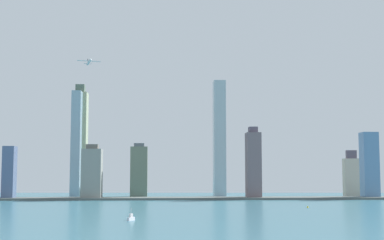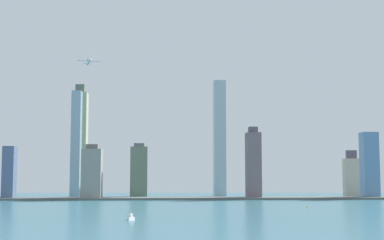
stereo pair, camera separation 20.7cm
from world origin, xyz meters
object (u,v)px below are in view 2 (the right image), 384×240
skyscraper_6 (369,165)px  skyscraper_9 (352,176)px  airplane (89,62)px  skyscraper_8 (139,171)px  boat_0 (131,218)px  skyscraper_0 (9,173)px  skyscraper_12 (253,165)px  skyscraper_10 (79,143)px  channel_buoy_0 (308,207)px  skyscraper_4 (92,173)px  skyscraper_7 (76,144)px  skyscraper_11 (219,138)px

skyscraper_6 → skyscraper_9: (-5.82, 54.54, -14.63)m
skyscraper_9 → airplane: airplane is taller
skyscraper_8 → boat_0: 442.29m
skyscraper_0 → airplane: (102.53, -24.42, 141.81)m
skyscraper_6 → skyscraper_12: bearing=-177.0°
skyscraper_8 → boat_0: (10.82, -440.68, -36.10)m
skyscraper_10 → channel_buoy_0: (263.72, -288.82, -78.12)m
skyscraper_0 → skyscraper_4: (106.04, -1.08, -0.61)m
skyscraper_4 → skyscraper_8: 118.78m
skyscraper_7 → boat_0: skyscraper_7 is taller
boat_0 → airplane: 365.48m
channel_buoy_0 → skyscraper_4: bearing=140.8°
skyscraper_10 → skyscraper_8: bearing=3.5°
skyscraper_4 → skyscraper_11: skyscraper_11 is taller
skyscraper_7 → skyscraper_11: (208.27, 36.62, 11.29)m
skyscraper_4 → skyscraper_11: bearing=29.9°
skyscraper_0 → boat_0: size_ratio=7.68×
skyscraper_6 → skyscraper_11: 219.49m
skyscraper_8 → airplane: size_ratio=2.64×
skyscraper_9 → skyscraper_10: 401.49m
skyscraper_12 → boat_0: 369.00m
airplane → skyscraper_12: bearing=81.7°
skyscraper_11 → channel_buoy_0: 309.34m
skyscraper_6 → skyscraper_11: size_ratio=0.52×
channel_buoy_0 → skyscraper_7: bearing=135.9°
boat_0 → skyscraper_9: bearing=-4.9°
skyscraper_6 → skyscraper_7: size_ratio=0.59×
skyscraper_7 → airplane: (27.29, -88.64, 100.65)m
skyscraper_9 → skyscraper_12: size_ratio=0.71×
skyscraper_8 → skyscraper_11: 130.13m
skyscraper_10 → skyscraper_11: skyscraper_11 is taller
skyscraper_8 → skyscraper_0: bearing=-147.7°
skyscraper_4 → skyscraper_10: skyscraper_10 is taller
skyscraper_7 → skyscraper_8: 103.09m
skyscraper_4 → skyscraper_8: size_ratio=0.90×
skyscraper_4 → skyscraper_7: bearing=115.3°
skyscraper_6 → boat_0: skyscraper_6 is taller
skyscraper_11 → skyscraper_9: bearing=-11.5°
skyscraper_10 → skyscraper_11: bearing=0.9°
channel_buoy_0 → airplane: (-236.28, 166.74, 175.18)m
skyscraper_10 → skyscraper_9: bearing=-5.1°
skyscraper_6 → skyscraper_11: bearing=154.4°
skyscraper_8 → boat_0: skyscraper_8 is taller
skyscraper_9 → skyscraper_0: bearing=-172.5°
skyscraper_0 → skyscraper_6: size_ratio=0.77×
skyscraper_7 → boat_0: bearing=-76.2°
skyscraper_4 → skyscraper_12: (211.63, 0.49, 11.51)m
skyscraper_12 → skyscraper_7: bearing=165.0°
skyscraper_11 → skyscraper_0: bearing=-160.4°
skyscraper_11 → channel_buoy_0: bearing=-79.3°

